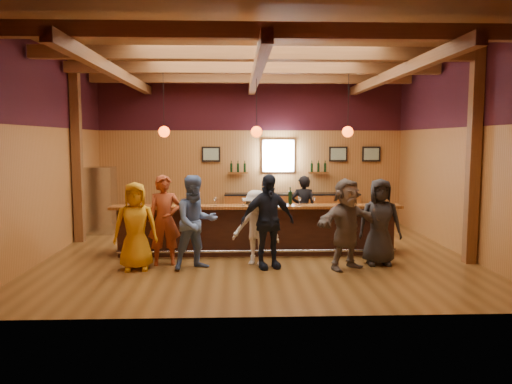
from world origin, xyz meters
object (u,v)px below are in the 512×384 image
customer_dark (380,222)px  bottle_a (290,197)px  customer_denim (196,222)px  customer_white (256,228)px  customer_redvest (165,220)px  customer_navy (268,221)px  back_bar_cabinet (292,209)px  bartender (303,209)px  customer_orange (135,226)px  ice_bucket (271,200)px  customer_brown (346,224)px  stainless_fridge (101,200)px  bar_counter (257,229)px

customer_dark → bottle_a: (-1.71, 1.04, 0.39)m
customer_denim → customer_white: bearing=-11.7°
customer_redvest → customer_navy: size_ratio=0.98×
back_bar_cabinet → bartender: bartender is taller
customer_orange → bartender: 4.40m
bartender → bottle_a: bearing=74.3°
customer_redvest → ice_bucket: bearing=7.9°
customer_redvest → bartender: (3.10, 2.15, -0.09)m
back_bar_cabinet → customer_brown: 5.14m
stainless_fridge → customer_orange: size_ratio=1.05×
stainless_fridge → customer_dark: size_ratio=1.03×
stainless_fridge → customer_brown: (5.81, -3.98, -0.01)m
back_bar_cabinet → bartender: 2.51m
bar_counter → customer_navy: customer_navy is taller
ice_bucket → bottle_a: size_ratio=0.62×
customer_dark → customer_brown: bearing=-153.3°
back_bar_cabinet → customer_redvest: bearing=-123.7°
back_bar_cabinet → customer_brown: size_ratio=2.24×
stainless_fridge → bottle_a: size_ratio=4.64×
stainless_fridge → customer_redvest: (2.21, -3.51, 0.01)m
bar_counter → customer_denim: (-1.25, -1.41, 0.40)m
back_bar_cabinet → ice_bucket: bearing=-103.0°
customer_denim → ice_bucket: 1.91m
ice_bucket → bartender: bearing=57.4°
back_bar_cabinet → bottle_a: (-0.46, -3.74, 0.79)m
bar_counter → customer_white: 1.14m
customer_brown → customer_orange: bearing=148.5°
stainless_fridge → customer_white: 5.40m
stainless_fridge → ice_bucket: (4.40, -2.78, 0.33)m
customer_navy → ice_bucket: 1.12m
bar_counter → customer_denim: 1.93m
stainless_fridge → bottle_a: (4.84, -2.62, 0.36)m
customer_orange → customer_navy: (2.57, 0.02, 0.07)m
stainless_fridge → bartender: (5.31, -1.36, -0.07)m
customer_redvest → customer_dark: bearing=-12.6°
bar_counter → customer_orange: 2.83m
back_bar_cabinet → customer_orange: bearing=-125.8°
bar_counter → back_bar_cabinet: size_ratio=1.57×
stainless_fridge → customer_orange: stainless_fridge is taller
customer_white → customer_brown: 1.81m
customer_orange → customer_brown: customer_brown is taller
customer_navy → ice_bucket: customer_navy is taller
customer_white → customer_dark: customer_dark is taller
bartender → customer_brown: bearing=105.4°
customer_brown → customer_navy: bearing=145.4°
ice_bucket → customer_navy: bearing=-97.0°
bartender → bottle_a: (-0.47, -1.26, 0.43)m
bottle_a → stainless_fridge: bearing=151.6°
customer_redvest → bottle_a: 2.80m
customer_orange → customer_navy: customer_navy is taller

